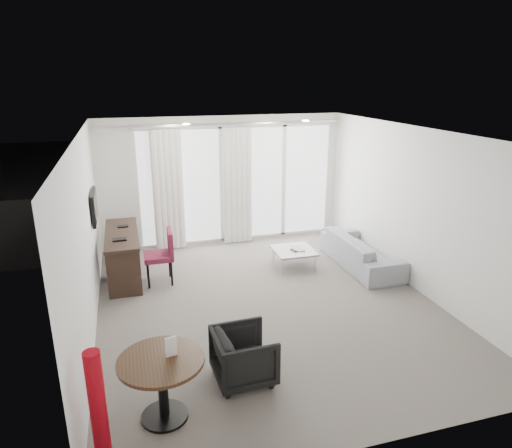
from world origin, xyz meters
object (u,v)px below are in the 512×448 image
object	(u,v)px
sofa	(361,251)
tub_armchair	(244,356)
desk_chair	(158,257)
red_lamp	(98,411)
desk	(123,255)
rattan_chair_b	(273,193)
coffee_table	(294,258)
rattan_chair_a	(253,200)
round_table	(163,389)

from	to	relation	value
sofa	tub_armchair	bearing A→B (deg)	131.88
desk_chair	red_lamp	world-z (taller)	red_lamp
desk_chair	red_lamp	xyz separation A→B (m)	(-0.81, -3.75, 0.13)
desk	rattan_chair_b	distance (m)	5.20
coffee_table	sofa	distance (m)	1.24
sofa	rattan_chair_a	size ratio (longest dim) A/B	2.30
sofa	rattan_chair_a	xyz separation A→B (m)	(-1.06, 3.56, 0.14)
round_table	sofa	xyz separation A→B (m)	(3.85, 2.98, -0.06)
sofa	rattan_chair_b	bearing A→B (deg)	4.27
desk	desk_chair	size ratio (longest dim) A/B	1.87
sofa	round_table	bearing A→B (deg)	127.76
tub_armchair	sofa	xyz separation A→B (m)	(2.91, 2.61, -0.02)
round_table	rattan_chair_b	distance (m)	7.98
desk	coffee_table	distance (m)	3.02
desk_chair	red_lamp	distance (m)	3.84
desk	rattan_chair_b	world-z (taller)	desk
rattan_chair_b	red_lamp	bearing A→B (deg)	-129.92
round_table	desk_chair	bearing A→B (deg)	85.97
desk	coffee_table	size ratio (longest dim) A/B	2.39
red_lamp	sofa	size ratio (longest dim) A/B	0.60
desk	red_lamp	xyz separation A→B (m)	(-0.25, -4.15, 0.18)
desk	desk_chair	distance (m)	0.69
rattan_chair_a	round_table	bearing A→B (deg)	-91.22
desk_chair	rattan_chair_a	size ratio (longest dim) A/B	1.09
desk	red_lamp	bearing A→B (deg)	-93.38
desk	round_table	distance (m)	3.70
desk_chair	coffee_table	size ratio (longest dim) A/B	1.28
red_lamp	rattan_chair_b	bearing A→B (deg)	61.63
round_table	rattan_chair_a	bearing A→B (deg)	66.92
tub_armchair	red_lamp	bearing A→B (deg)	116.33
coffee_table	round_table	bearing A→B (deg)	-128.81
red_lamp	rattan_chair_a	bearing A→B (deg)	64.33
red_lamp	rattan_chair_b	distance (m)	8.66
coffee_table	rattan_chair_a	xyz separation A→B (m)	(0.13, 3.24, 0.26)
red_lamp	rattan_chair_a	size ratio (longest dim) A/B	1.39
tub_armchair	rattan_chair_b	bearing A→B (deg)	-23.36
round_table	rattan_chair_a	world-z (taller)	rattan_chair_a
round_table	sofa	distance (m)	4.87
coffee_table	rattan_chair_b	xyz separation A→B (m)	(0.88, 3.86, 0.23)
red_lamp	sofa	world-z (taller)	red_lamp
red_lamp	rattan_chair_b	world-z (taller)	red_lamp
round_table	sofa	bearing A→B (deg)	37.76
coffee_table	rattan_chair_b	distance (m)	3.96
tub_armchair	coffee_table	xyz separation A→B (m)	(1.71, 2.93, -0.14)
red_lamp	rattan_chair_b	xyz separation A→B (m)	(4.11, 7.62, -0.19)
coffee_table	desk	bearing A→B (deg)	172.64
sofa	rattan_chair_b	size ratio (longest dim) A/B	2.48
desk_chair	coffee_table	distance (m)	2.44
desk	round_table	bearing A→B (deg)	-84.87
red_lamp	coffee_table	xyz separation A→B (m)	(3.23, 3.76, -0.42)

